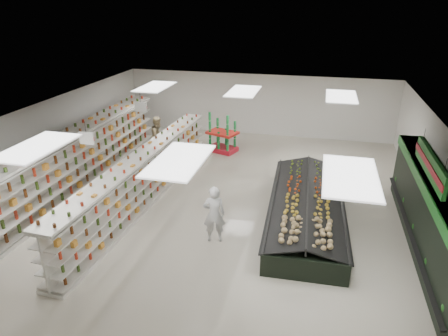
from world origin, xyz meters
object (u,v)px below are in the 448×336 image
(gondola_center, at_px, (144,180))
(produce_island, at_px, (306,206))
(shopper_main, at_px, (214,214))
(gondola_left, at_px, (70,167))
(soda_endcap, at_px, (222,134))
(shopper_background, at_px, (159,136))

(gondola_center, bearing_deg, produce_island, 3.44)
(gondola_center, xyz_separation_m, shopper_main, (3.08, -1.87, 0.06))
(gondola_left, xyz_separation_m, produce_island, (8.69, 0.04, -0.57))
(shopper_main, bearing_deg, gondola_center, -47.11)
(produce_island, distance_m, soda_endcap, 6.96)
(gondola_left, xyz_separation_m, shopper_background, (1.71, 4.37, -0.10))
(gondola_center, distance_m, shopper_background, 4.63)
(gondola_center, height_order, shopper_background, shopper_background)
(gondola_center, bearing_deg, shopper_background, 108.28)
(gondola_center, xyz_separation_m, produce_island, (5.70, 0.12, -0.39))
(produce_island, distance_m, shopper_background, 8.23)
(soda_endcap, xyz_separation_m, shopper_main, (1.61, -7.50, 0.05))
(produce_island, xyz_separation_m, shopper_main, (-2.63, -1.99, 0.45))
(gondola_center, height_order, soda_endcap, gondola_center)
(gondola_left, height_order, shopper_main, gondola_left)
(gondola_left, xyz_separation_m, gondola_center, (2.99, -0.08, -0.18))
(gondola_left, distance_m, shopper_main, 6.37)
(gondola_center, xyz_separation_m, soda_endcap, (1.47, 5.63, 0.00))
(produce_island, height_order, soda_endcap, soda_endcap)
(produce_island, bearing_deg, soda_endcap, 127.55)
(soda_endcap, xyz_separation_m, shopper_background, (-2.75, -1.18, 0.08))
(shopper_background, bearing_deg, gondola_center, -146.14)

